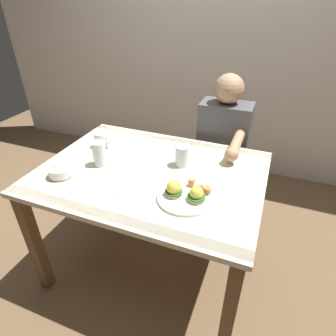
{
  "coord_description": "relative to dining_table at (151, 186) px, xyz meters",
  "views": [
    {
      "loc": [
        0.56,
        -1.18,
        1.57
      ],
      "look_at": [
        0.1,
        0.0,
        0.78
      ],
      "focal_mm": 30.36,
      "sensor_mm": 36.0,
      "label": 1
    }
  ],
  "objects": [
    {
      "name": "diner_person",
      "position": [
        0.27,
        0.6,
        0.02
      ],
      "size": [
        0.34,
        0.54,
        1.14
      ],
      "color": "#33333D",
      "rests_on": "ground_plane"
    },
    {
      "name": "back_wall",
      "position": [
        0.0,
        1.5,
        0.67
      ],
      "size": [
        4.8,
        0.1,
        2.6
      ],
      "primitive_type": "cube",
      "color": "silver",
      "rests_on": "ground_plane"
    },
    {
      "name": "water_glass_near",
      "position": [
        -0.29,
        -0.04,
        0.17
      ],
      "size": [
        0.07,
        0.07,
        0.14
      ],
      "color": "silver",
      "rests_on": "dining_table"
    },
    {
      "name": "coffee_mug",
      "position": [
        -0.4,
        0.14,
        0.16
      ],
      "size": [
        0.11,
        0.08,
        0.09
      ],
      "color": "white",
      "rests_on": "dining_table"
    },
    {
      "name": "fork",
      "position": [
        -0.04,
        -0.19,
        0.11
      ],
      "size": [
        0.03,
        0.16,
        0.0
      ],
      "color": "silver",
      "rests_on": "dining_table"
    },
    {
      "name": "water_glass_far",
      "position": [
        0.14,
        0.12,
        0.16
      ],
      "size": [
        0.07,
        0.07,
        0.12
      ],
      "color": "silver",
      "rests_on": "dining_table"
    },
    {
      "name": "ground_plane",
      "position": [
        0.0,
        0.0,
        -0.63
      ],
      "size": [
        6.0,
        6.0,
        0.0
      ],
      "primitive_type": "plane",
      "color": "brown"
    },
    {
      "name": "fruit_bowl",
      "position": [
        -0.42,
        -0.22,
        0.14
      ],
      "size": [
        0.12,
        0.12,
        0.06
      ],
      "color": "white",
      "rests_on": "dining_table"
    },
    {
      "name": "eggs_benedict_plate",
      "position": [
        0.25,
        -0.16,
        0.13
      ],
      "size": [
        0.27,
        0.27,
        0.09
      ],
      "color": "white",
      "rests_on": "dining_table"
    },
    {
      "name": "dining_table",
      "position": [
        0.0,
        0.0,
        0.0
      ],
      "size": [
        1.2,
        0.9,
        0.74
      ],
      "color": "beige",
      "rests_on": "ground_plane"
    }
  ]
}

